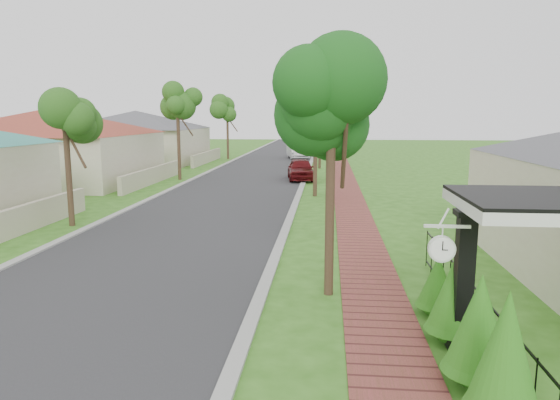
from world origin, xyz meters
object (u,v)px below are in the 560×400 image
at_px(station_clock, 442,247).
at_px(porch_post, 463,288).
at_px(near_tree, 332,109).
at_px(utility_pole, 330,128).
at_px(parked_car_white, 298,150).
at_px(parked_car_red, 301,169).

bearing_deg(station_clock, porch_post, 38.95).
bearing_deg(near_tree, porch_post, -46.77).
bearing_deg(utility_pole, parked_car_white, 97.16).
bearing_deg(parked_car_white, near_tree, -96.28).
height_order(near_tree, utility_pole, utility_pole).
distance_m(parked_car_red, station_clock, 24.31).
relative_size(parked_car_white, utility_pole, 0.71).
bearing_deg(parked_car_white, parked_car_red, -96.69).
relative_size(parked_car_red, utility_pole, 0.58).
xyz_separation_m(parked_car_white, near_tree, (2.98, -37.34, 3.46)).
distance_m(parked_car_red, parked_car_white, 16.28).
distance_m(utility_pole, station_clock, 16.38).
xyz_separation_m(porch_post, station_clock, (-0.49, -0.40, 0.83)).
bearing_deg(utility_pole, near_tree, -90.17).
height_order(parked_car_red, station_clock, station_clock).
relative_size(near_tree, station_clock, 7.11).
xyz_separation_m(parked_car_red, near_tree, (1.80, -21.10, 3.58)).
distance_m(porch_post, utility_pole, 16.16).
bearing_deg(parked_car_white, utility_pole, -93.68).
relative_size(near_tree, utility_pole, 0.77).
distance_m(near_tree, utility_pole, 13.32).
xyz_separation_m(parked_car_red, station_clock, (3.66, -24.00, 1.26)).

